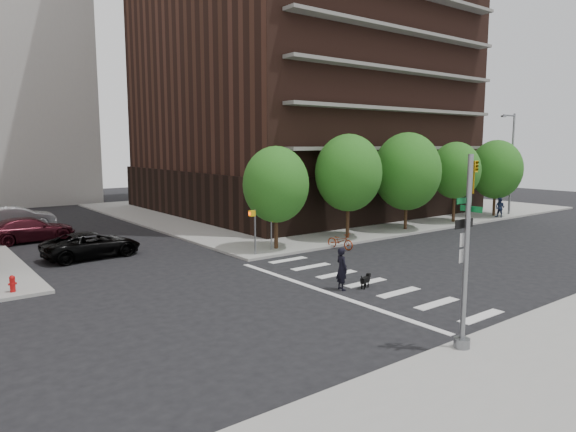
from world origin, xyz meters
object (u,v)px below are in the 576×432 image
at_px(parked_car_silver, 19,217).
at_px(dog_walker, 342,269).
at_px(parked_car_maroon, 30,230).
at_px(pedestrian_far, 500,208).
at_px(traffic_signal, 466,268).
at_px(parked_car_black, 92,245).
at_px(fire_hydrant, 12,283).
at_px(scooter, 340,241).

height_order(parked_car_silver, dog_walker, dog_walker).
xyz_separation_m(parked_car_maroon, pedestrian_far, (34.57, -13.27, 0.19)).
bearing_deg(parked_car_maroon, traffic_signal, -172.19).
height_order(parked_car_black, dog_walker, dog_walker).
distance_m(parked_car_black, dog_walker, 15.10).
height_order(traffic_signal, fire_hydrant, traffic_signal).
bearing_deg(parked_car_silver, parked_car_black, -170.50).
bearing_deg(pedestrian_far, parked_car_maroon, -112.80).
xyz_separation_m(fire_hydrant, pedestrian_far, (37.76, -0.30, 0.46)).
distance_m(parked_car_black, parked_car_maroon, 7.65).
xyz_separation_m(parked_car_black, pedestrian_far, (32.76, -5.84, 0.27)).
distance_m(parked_car_maroon, parked_car_silver, 6.61).
distance_m(parked_car_maroon, scooter, 20.55).
relative_size(parked_car_black, pedestrian_far, 3.12).
distance_m(dog_walker, pedestrian_far, 27.05).
bearing_deg(parked_car_black, scooter, -122.41).
relative_size(parked_car_silver, dog_walker, 2.68).
bearing_deg(fire_hydrant, traffic_signal, -56.74).
distance_m(parked_car_black, parked_car_silver, 14.08).
bearing_deg(pedestrian_far, scooter, -88.91).
distance_m(parked_car_maroon, dog_walker, 22.62).
distance_m(traffic_signal, parked_car_maroon, 29.14).
bearing_deg(parked_car_black, parked_car_maroon, 9.14).
xyz_separation_m(scooter, pedestrian_far, (19.79, 1.00, 0.51)).
xyz_separation_m(traffic_signal, scooter, (7.93, 13.99, -2.20)).
relative_size(parked_car_maroon, parked_car_silver, 1.11).
bearing_deg(parked_car_black, fire_hydrant, 133.31).
xyz_separation_m(traffic_signal, dog_walker, (1.78, 7.35, -1.74)).
relative_size(parked_car_black, parked_car_maroon, 0.95).
relative_size(traffic_signal, pedestrian_far, 3.47).
bearing_deg(fire_hydrant, parked_car_silver, 79.25).
height_order(traffic_signal, parked_car_maroon, traffic_signal).
distance_m(fire_hydrant, parked_car_maroon, 13.36).
bearing_deg(scooter, parked_car_black, 142.42).
bearing_deg(parked_car_silver, dog_walker, -159.33).
bearing_deg(traffic_signal, fire_hydrant, 123.26).
xyz_separation_m(traffic_signal, pedestrian_far, (27.72, 14.99, -1.69)).
bearing_deg(fire_hydrant, dog_walker, -33.91).
xyz_separation_m(fire_hydrant, scooter, (17.96, -1.30, -0.05)).
bearing_deg(pedestrian_far, parked_car_silver, -122.06).
bearing_deg(parked_car_black, parked_car_silver, 0.64).
bearing_deg(dog_walker, parked_car_silver, 28.37).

